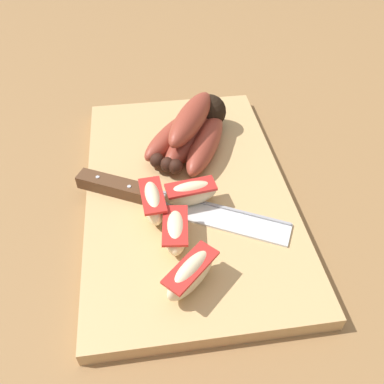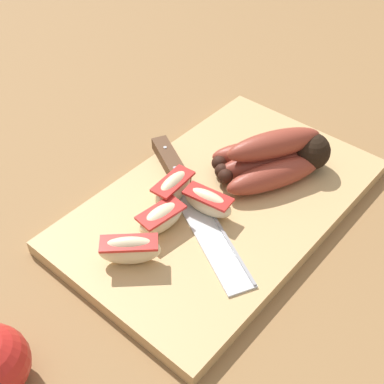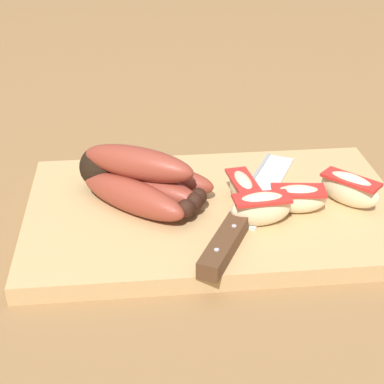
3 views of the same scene
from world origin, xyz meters
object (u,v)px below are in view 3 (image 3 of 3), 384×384
object	(u,v)px
apple_wedge_middle	(350,189)
apple_wedge_extra	(261,208)
apple_wedge_far	(243,189)
apple_wedge_near	(298,198)
banana_bunch	(138,180)
chefs_knife	(238,223)

from	to	relation	value
apple_wedge_middle	apple_wedge_extra	bearing A→B (deg)	16.21
apple_wedge_far	apple_wedge_near	bearing A→B (deg)	155.99
apple_wedge_far	apple_wedge_extra	distance (m)	0.05
apple_wedge_middle	banana_bunch	bearing A→B (deg)	-8.74
apple_wedge_far	apple_wedge_middle	bearing A→B (deg)	172.15
apple_wedge_far	apple_wedge_extra	world-z (taller)	apple_wedge_extra
apple_wedge_middle	apple_wedge_near	bearing A→B (deg)	8.48
chefs_knife	apple_wedge_near	bearing A→B (deg)	-159.31
banana_bunch	apple_wedge_middle	size ratio (longest dim) A/B	2.44
chefs_knife	apple_wedge_far	size ratio (longest dim) A/B	3.76
banana_bunch	apple_wedge_far	xyz separation A→B (m)	(-0.12, 0.02, -0.01)
apple_wedge_near	apple_wedge_far	xyz separation A→B (m)	(0.06, -0.03, 0.00)
apple_wedge_near	chefs_knife	bearing A→B (deg)	20.69
banana_bunch	apple_wedge_far	size ratio (longest dim) A/B	2.37
chefs_knife	apple_wedge_middle	world-z (taller)	apple_wedge_middle
apple_wedge_middle	chefs_knife	bearing A→B (deg)	15.20
apple_wedge_near	apple_wedge_extra	size ratio (longest dim) A/B	0.99
banana_bunch	apple_wedge_middle	world-z (taller)	banana_bunch
apple_wedge_middle	apple_wedge_extra	distance (m)	0.11
apple_wedge_far	chefs_knife	bearing A→B (deg)	75.36
banana_bunch	apple_wedge_middle	distance (m)	0.24
apple_wedge_near	apple_wedge_extra	world-z (taller)	apple_wedge_extra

